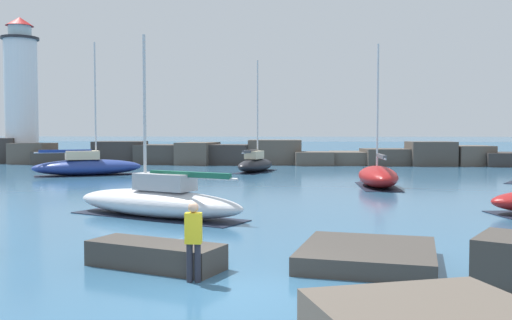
{
  "coord_description": "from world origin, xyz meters",
  "views": [
    {
      "loc": [
        1.55,
        -11.55,
        3.35
      ],
      "look_at": [
        -2.28,
        30.01,
        1.19
      ],
      "focal_mm": 40.0,
      "sensor_mm": 36.0,
      "label": 1
    }
  ],
  "objects_px": {
    "lighthouse": "(21,99)",
    "sailboat_moored_5": "(87,166)",
    "sailboat_moored_3": "(158,201)",
    "sailboat_moored_2": "(255,164)",
    "person_on_rocks": "(193,237)",
    "mooring_buoy_orange_near": "(364,174)",
    "sailboat_moored_6": "(378,176)"
  },
  "relations": [
    {
      "from": "sailboat_moored_2",
      "to": "sailboat_moored_3",
      "type": "relative_size",
      "value": 1.14
    },
    {
      "from": "lighthouse",
      "to": "sailboat_moored_5",
      "type": "relative_size",
      "value": 1.51
    },
    {
      "from": "sailboat_moored_2",
      "to": "person_on_rocks",
      "type": "xyz_separation_m",
      "value": [
        1.76,
        -33.62,
        0.36
      ]
    },
    {
      "from": "sailboat_moored_5",
      "to": "sailboat_moored_3",
      "type": "bearing_deg",
      "value": -61.5
    },
    {
      "from": "sailboat_moored_2",
      "to": "sailboat_moored_5",
      "type": "height_order",
      "value": "sailboat_moored_5"
    },
    {
      "from": "sailboat_moored_3",
      "to": "mooring_buoy_orange_near",
      "type": "distance_m",
      "value": 20.58
    },
    {
      "from": "lighthouse",
      "to": "mooring_buoy_orange_near",
      "type": "distance_m",
      "value": 38.13
    },
    {
      "from": "sailboat_moored_3",
      "to": "sailboat_moored_2",
      "type": "bearing_deg",
      "value": 86.39
    },
    {
      "from": "mooring_buoy_orange_near",
      "to": "person_on_rocks",
      "type": "bearing_deg",
      "value": -102.95
    },
    {
      "from": "lighthouse",
      "to": "sailboat_moored_2",
      "type": "relative_size",
      "value": 1.66
    },
    {
      "from": "sailboat_moored_2",
      "to": "sailboat_moored_3",
      "type": "distance_m",
      "value": 24.38
    },
    {
      "from": "lighthouse",
      "to": "sailboat_moored_5",
      "type": "bearing_deg",
      "value": -49.75
    },
    {
      "from": "lighthouse",
      "to": "sailboat_moored_2",
      "type": "distance_m",
      "value": 28.31
    },
    {
      "from": "person_on_rocks",
      "to": "mooring_buoy_orange_near",
      "type": "bearing_deg",
      "value": 77.05
    },
    {
      "from": "mooring_buoy_orange_near",
      "to": "person_on_rocks",
      "type": "xyz_separation_m",
      "value": [
        -6.32,
        -27.47,
        0.68
      ]
    },
    {
      "from": "sailboat_moored_2",
      "to": "lighthouse",
      "type": "bearing_deg",
      "value": 156.73
    },
    {
      "from": "sailboat_moored_3",
      "to": "sailboat_moored_6",
      "type": "relative_size",
      "value": 0.93
    },
    {
      "from": "person_on_rocks",
      "to": "sailboat_moored_5",
      "type": "bearing_deg",
      "value": 115.76
    },
    {
      "from": "sailboat_moored_2",
      "to": "mooring_buoy_orange_near",
      "type": "relative_size",
      "value": 10.63
    },
    {
      "from": "sailboat_moored_6",
      "to": "person_on_rocks",
      "type": "height_order",
      "value": "sailboat_moored_6"
    },
    {
      "from": "sailboat_moored_6",
      "to": "person_on_rocks",
      "type": "xyz_separation_m",
      "value": [
        -6.64,
        -21.98,
        0.36
      ]
    },
    {
      "from": "sailboat_moored_6",
      "to": "sailboat_moored_2",
      "type": "bearing_deg",
      "value": 125.83
    },
    {
      "from": "sailboat_moored_3",
      "to": "person_on_rocks",
      "type": "bearing_deg",
      "value": -70.45
    },
    {
      "from": "sailboat_moored_5",
      "to": "sailboat_moored_2",
      "type": "bearing_deg",
      "value": 21.12
    },
    {
      "from": "sailboat_moored_2",
      "to": "person_on_rocks",
      "type": "height_order",
      "value": "sailboat_moored_2"
    },
    {
      "from": "sailboat_moored_6",
      "to": "mooring_buoy_orange_near",
      "type": "height_order",
      "value": "sailboat_moored_6"
    },
    {
      "from": "sailboat_moored_5",
      "to": "mooring_buoy_orange_near",
      "type": "relative_size",
      "value": 11.65
    },
    {
      "from": "person_on_rocks",
      "to": "sailboat_moored_3",
      "type": "bearing_deg",
      "value": 109.55
    },
    {
      "from": "sailboat_moored_3",
      "to": "mooring_buoy_orange_near",
      "type": "height_order",
      "value": "sailboat_moored_3"
    },
    {
      "from": "lighthouse",
      "to": "mooring_buoy_orange_near",
      "type": "xyz_separation_m",
      "value": [
        33.51,
        -17.08,
        -6.25
      ]
    },
    {
      "from": "sailboat_moored_2",
      "to": "sailboat_moored_6",
      "type": "height_order",
      "value": "sailboat_moored_2"
    },
    {
      "from": "lighthouse",
      "to": "sailboat_moored_6",
      "type": "distance_m",
      "value": 41.1
    }
  ]
}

